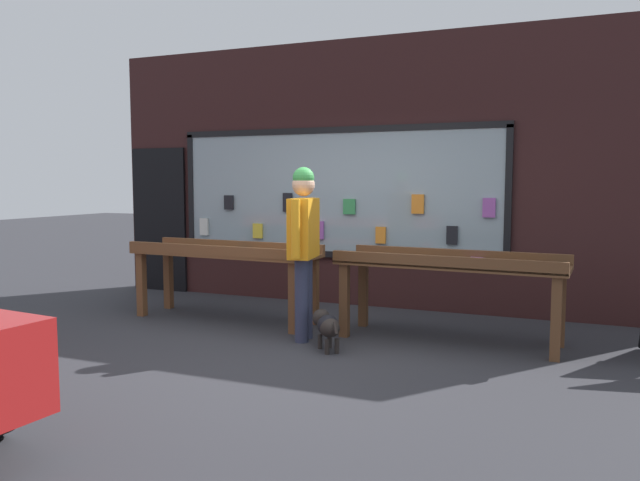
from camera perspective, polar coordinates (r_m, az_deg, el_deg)
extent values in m
plane|color=#2D2D33|center=(6.09, -2.33, -9.98)|extent=(40.00, 40.00, 0.00)
cube|color=#331919|center=(8.11, 4.81, 6.09)|extent=(7.51, 0.20, 3.43)
cube|color=#8C9EA8|center=(8.15, 1.27, 4.38)|extent=(4.39, 0.03, 1.62)
cube|color=black|center=(8.17, 1.28, 10.06)|extent=(4.47, 0.06, 0.08)
cube|color=black|center=(8.20, 1.25, -1.27)|extent=(4.47, 0.06, 0.08)
cube|color=black|center=(9.18, -11.65, 4.39)|extent=(0.08, 0.06, 1.62)
cube|color=black|center=(7.63, 16.85, 4.08)|extent=(0.08, 0.06, 1.62)
cube|color=silver|center=(9.04, -10.55, 1.24)|extent=(0.13, 0.03, 0.24)
cube|color=black|center=(8.80, -8.34, 3.47)|extent=(0.14, 0.03, 0.20)
cube|color=yellow|center=(8.60, -5.72, 0.88)|extent=(0.14, 0.03, 0.20)
cube|color=black|center=(8.37, -2.98, 3.50)|extent=(0.13, 0.03, 0.25)
cube|color=#994CA5|center=(8.21, -0.16, 0.96)|extent=(0.15, 0.03, 0.24)
cube|color=#338C4C|center=(8.04, 2.69, 3.11)|extent=(0.16, 0.03, 0.20)
cube|color=orange|center=(7.92, 5.57, 0.49)|extent=(0.13, 0.03, 0.21)
cube|color=orange|center=(7.78, 8.93, 3.31)|extent=(0.15, 0.03, 0.24)
cube|color=black|center=(7.71, 11.98, 0.48)|extent=(0.13, 0.03, 0.22)
cube|color=#994CA5|center=(7.62, 15.20, 2.91)|extent=(0.15, 0.03, 0.23)
cube|color=black|center=(9.53, -14.46, 1.85)|extent=(0.90, 0.04, 2.10)
cube|color=brown|center=(7.81, -16.00, -3.88)|extent=(0.09, 0.09, 0.76)
cube|color=brown|center=(6.64, -2.43, -5.29)|extent=(0.09, 0.09, 0.76)
cube|color=brown|center=(8.18, -13.69, -3.40)|extent=(0.09, 0.09, 0.76)
cube|color=brown|center=(7.08, -0.54, -4.62)|extent=(0.09, 0.09, 0.76)
cube|color=brown|center=(7.32, -8.70, -1.17)|extent=(2.30, 0.77, 0.04)
cube|color=brown|center=(7.07, -10.07, -0.93)|extent=(2.27, 0.17, 0.12)
cube|color=brown|center=(7.56, -7.43, -0.48)|extent=(2.27, 0.17, 0.12)
cube|color=red|center=(7.99, -14.25, -0.52)|extent=(0.17, 0.24, 0.02)
cube|color=#2659B2|center=(7.75, -12.58, -0.65)|extent=(0.13, 0.21, 0.02)
cube|color=orange|center=(7.48, -12.10, -0.84)|extent=(0.16, 0.23, 0.02)
cube|color=#338C4C|center=(7.27, -10.30, -0.97)|extent=(0.19, 0.22, 0.03)
cube|color=black|center=(7.41, -7.27, -0.83)|extent=(0.15, 0.19, 0.02)
cube|color=orange|center=(7.12, -5.72, -1.06)|extent=(0.19, 0.22, 0.02)
cube|color=red|center=(6.89, -4.42, -1.29)|extent=(0.15, 0.22, 0.02)
cube|color=black|center=(6.68, -2.71, -1.48)|extent=(0.19, 0.23, 0.02)
cube|color=brown|center=(6.51, 2.25, -5.49)|extent=(0.09, 0.09, 0.77)
cube|color=brown|center=(6.03, 20.77, -6.74)|extent=(0.09, 0.09, 0.77)
cube|color=brown|center=(7.00, 3.98, -4.73)|extent=(0.09, 0.09, 0.77)
cube|color=brown|center=(6.55, 21.15, -5.79)|extent=(0.09, 0.09, 0.77)
cube|color=brown|center=(6.38, 11.80, -2.16)|extent=(2.30, 0.81, 0.04)
cube|color=brown|center=(6.06, 11.10, -1.96)|extent=(2.27, 0.17, 0.12)
cube|color=brown|center=(6.68, 12.45, -1.32)|extent=(2.27, 0.17, 0.12)
cube|color=#994CA5|center=(6.74, 3.82, -1.42)|extent=(0.17, 0.23, 0.02)
cube|color=silver|center=(6.55, 6.80, -1.63)|extent=(0.15, 0.18, 0.02)
cube|color=#5999A5|center=(6.36, 9.67, -1.86)|extent=(0.13, 0.19, 0.02)
cube|color=#994CA5|center=(6.52, 13.93, -1.72)|extent=(0.21, 0.24, 0.03)
cube|color=yellow|center=(6.34, 16.83, -2.01)|extent=(0.15, 0.23, 0.03)
cube|color=black|center=(6.42, 21.01, -2.06)|extent=(0.18, 0.22, 0.03)
cylinder|color=#2D334C|center=(6.29, -1.69, -5.51)|extent=(0.14, 0.14, 0.85)
cylinder|color=#2D334C|center=(6.45, -1.30, -5.23)|extent=(0.14, 0.14, 0.85)
cube|color=orange|center=(6.27, -1.51, 1.14)|extent=(0.29, 0.51, 0.60)
cylinder|color=orange|center=(5.99, -2.24, 1.07)|extent=(0.09, 0.09, 0.57)
cylinder|color=orange|center=(6.56, -0.84, 1.46)|extent=(0.09, 0.09, 0.57)
sphere|color=tan|center=(6.26, -1.52, 5.11)|extent=(0.23, 0.23, 0.23)
sphere|color=#338C3F|center=(6.26, -1.52, 5.74)|extent=(0.22, 0.22, 0.22)
ellipsoid|color=black|center=(5.99, 0.77, -7.86)|extent=(0.38, 0.39, 0.20)
ellipsoid|color=black|center=(5.99, 0.77, -7.77)|extent=(0.29, 0.29, 0.21)
sphere|color=black|center=(6.18, 0.11, -7.08)|extent=(0.18, 0.18, 0.18)
cylinder|color=black|center=(5.80, 1.43, -8.02)|extent=(0.08, 0.09, 0.12)
cylinder|color=black|center=(6.14, 0.88, -9.15)|extent=(0.04, 0.04, 0.14)
cylinder|color=black|center=(6.11, 0.00, -9.22)|extent=(0.04, 0.04, 0.14)
cylinder|color=black|center=(5.95, 1.55, -9.63)|extent=(0.04, 0.04, 0.14)
cylinder|color=black|center=(5.92, 0.64, -9.71)|extent=(0.04, 0.04, 0.14)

